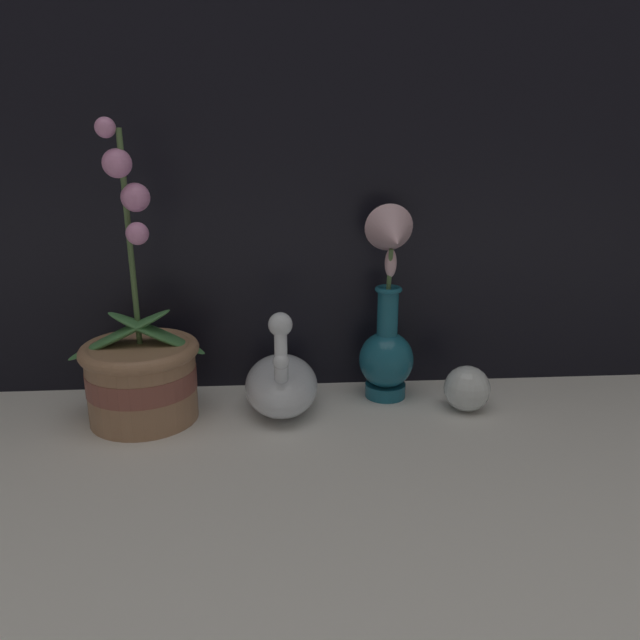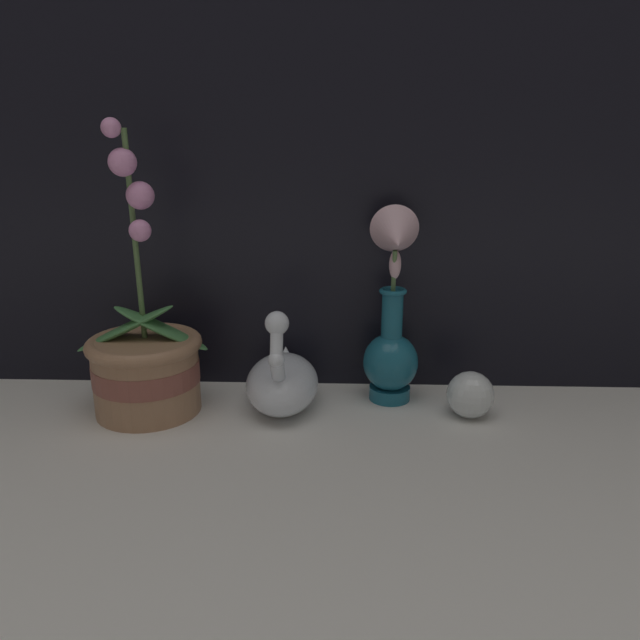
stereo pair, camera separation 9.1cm
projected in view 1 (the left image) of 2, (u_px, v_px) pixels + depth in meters
The scene contains 5 objects.
ground_plane at pixel (299, 448), 0.84m from camera, with size 2.80×2.80×0.00m, color silver.
orchid_potted_plant at pixel (141, 369), 0.91m from camera, with size 0.20×0.17×0.43m.
swan_figurine at pixel (281, 381), 0.94m from camera, with size 0.11×0.18×0.17m.
blue_vase at pixel (388, 320), 0.96m from camera, with size 0.09×0.11×0.31m.
glass_sphere at pixel (467, 388), 0.95m from camera, with size 0.07×0.07×0.07m.
Camera 1 is at (-0.02, -0.75, 0.41)m, focal length 35.00 mm.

